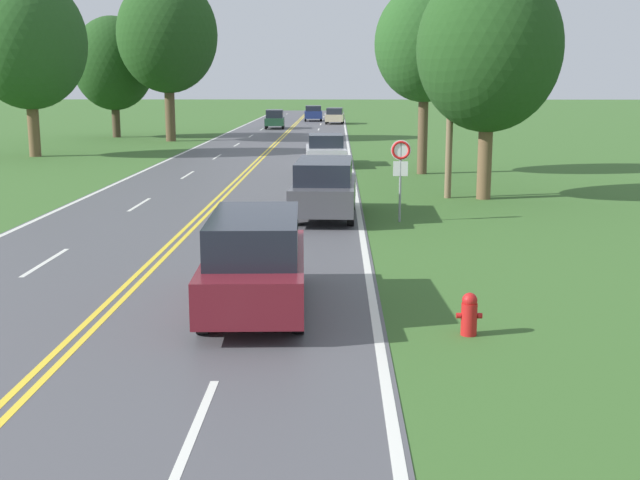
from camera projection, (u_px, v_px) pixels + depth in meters
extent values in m
cube|color=silver|center=(196.00, 426.00, 9.77)|extent=(0.12, 3.00, 0.00)
cube|color=silver|center=(263.00, 263.00, 18.60)|extent=(0.12, 3.00, 0.00)
cube|color=silver|center=(287.00, 205.00, 27.43)|extent=(0.12, 3.00, 0.00)
cube|color=silver|center=(300.00, 175.00, 36.26)|extent=(0.12, 3.00, 0.00)
cube|color=silver|center=(307.00, 157.00, 45.09)|extent=(0.12, 3.00, 0.00)
cube|color=silver|center=(312.00, 145.00, 53.92)|extent=(0.12, 3.00, 0.00)
cube|color=silver|center=(316.00, 136.00, 62.74)|extent=(0.12, 3.00, 0.00)
cube|color=silver|center=(319.00, 129.00, 71.57)|extent=(0.12, 3.00, 0.00)
cube|color=silver|center=(321.00, 124.00, 80.40)|extent=(0.12, 3.00, 0.00)
cube|color=silver|center=(322.00, 120.00, 89.23)|extent=(0.12, 3.00, 0.00)
cube|color=silver|center=(324.00, 117.00, 98.06)|extent=(0.12, 3.00, 0.00)
cube|color=silver|center=(325.00, 114.00, 106.89)|extent=(0.12, 3.00, 0.00)
cube|color=silver|center=(46.00, 262.00, 18.71)|extent=(0.12, 3.00, 0.00)
cube|color=silver|center=(139.00, 204.00, 27.54)|extent=(0.12, 3.00, 0.00)
cube|color=silver|center=(188.00, 175.00, 36.37)|extent=(0.12, 3.00, 0.00)
cube|color=silver|center=(217.00, 157.00, 45.20)|extent=(0.12, 3.00, 0.00)
cube|color=silver|center=(237.00, 145.00, 54.03)|extent=(0.12, 3.00, 0.00)
cube|color=silver|center=(251.00, 136.00, 62.85)|extent=(0.12, 3.00, 0.00)
cube|color=silver|center=(262.00, 129.00, 71.68)|extent=(0.12, 3.00, 0.00)
cube|color=silver|center=(270.00, 124.00, 80.51)|extent=(0.12, 3.00, 0.00)
cube|color=silver|center=(277.00, 120.00, 89.34)|extent=(0.12, 3.00, 0.00)
cube|color=silver|center=(282.00, 117.00, 98.17)|extent=(0.12, 3.00, 0.00)
cube|color=silver|center=(287.00, 114.00, 107.00)|extent=(0.12, 3.00, 0.00)
cylinder|color=red|center=(469.00, 319.00, 13.30)|extent=(0.27, 0.27, 0.55)
sphere|color=red|center=(470.00, 300.00, 13.24)|extent=(0.25, 0.25, 0.25)
cylinder|color=red|center=(480.00, 316.00, 13.29)|extent=(0.08, 0.09, 0.09)
cylinder|color=red|center=(459.00, 316.00, 13.29)|extent=(0.08, 0.09, 0.09)
cylinder|color=gray|center=(400.00, 182.00, 23.96)|extent=(0.07, 0.07, 2.41)
cylinder|color=white|center=(401.00, 150.00, 23.76)|extent=(0.60, 0.02, 0.60)
torus|color=red|center=(401.00, 150.00, 23.75)|extent=(0.55, 0.07, 0.55)
cube|color=white|center=(401.00, 169.00, 23.87)|extent=(0.44, 0.02, 0.44)
cylinder|color=brown|center=(451.00, 68.00, 28.33)|extent=(0.24, 0.24, 9.31)
cylinder|color=brown|center=(33.00, 125.00, 45.24)|extent=(0.64, 0.64, 3.60)
ellipsoid|color=#234C1E|center=(28.00, 42.00, 44.36)|extent=(6.44, 6.44, 7.41)
cylinder|color=brown|center=(485.00, 155.00, 28.67)|extent=(0.51, 0.51, 3.16)
ellipsoid|color=#1E4219|center=(489.00, 48.00, 27.95)|extent=(5.08, 5.08, 5.84)
cylinder|color=brown|center=(423.00, 131.00, 36.55)|extent=(0.45, 0.45, 3.93)
ellipsoid|color=#234C1E|center=(425.00, 43.00, 35.80)|extent=(4.51, 4.51, 5.19)
cylinder|color=#473828|center=(116.00, 118.00, 61.31)|extent=(0.61, 0.61, 2.97)
ellipsoid|color=#1E4219|center=(113.00, 63.00, 60.53)|extent=(6.09, 6.09, 7.00)
cylinder|color=brown|center=(170.00, 110.00, 57.04)|extent=(0.70, 0.70, 4.44)
ellipsoid|color=#1E4219|center=(167.00, 35.00, 56.03)|extent=(7.01, 7.01, 8.06)
cylinder|color=black|center=(298.00, 313.00, 13.39)|extent=(0.23, 0.69, 0.68)
cylinder|color=black|center=(203.00, 314.00, 13.36)|extent=(0.23, 0.69, 0.68)
cylinder|color=black|center=(299.00, 273.00, 16.22)|extent=(0.23, 0.69, 0.68)
cylinder|color=black|center=(220.00, 274.00, 16.19)|extent=(0.23, 0.69, 0.68)
cube|color=maroon|center=(255.00, 273.00, 14.72)|extent=(1.99, 4.73, 0.77)
cube|color=#1E232D|center=(255.00, 234.00, 14.58)|extent=(1.71, 3.32, 0.71)
cylinder|color=black|center=(351.00, 213.00, 23.44)|extent=(0.22, 0.76, 0.75)
cylinder|color=black|center=(293.00, 213.00, 23.53)|extent=(0.22, 0.76, 0.75)
cylinder|color=black|center=(352.00, 199.00, 26.41)|extent=(0.22, 0.76, 0.75)
cylinder|color=black|center=(301.00, 198.00, 26.50)|extent=(0.22, 0.76, 0.75)
cube|color=#47474C|center=(324.00, 194.00, 24.90)|extent=(2.05, 4.95, 0.80)
cube|color=#1E232D|center=(324.00, 170.00, 24.76)|extent=(1.78, 3.47, 0.66)
cylinder|color=black|center=(344.00, 161.00, 39.37)|extent=(0.23, 0.66, 0.65)
cylinder|color=black|center=(309.00, 162.00, 39.32)|extent=(0.23, 0.66, 0.65)
cylinder|color=black|center=(341.00, 156.00, 42.07)|extent=(0.23, 0.66, 0.65)
cylinder|color=black|center=(308.00, 156.00, 42.02)|extent=(0.23, 0.66, 0.65)
cube|color=silver|center=(326.00, 153.00, 40.64)|extent=(2.15, 4.53, 0.63)
cube|color=#1E232D|center=(326.00, 141.00, 40.69)|extent=(1.82, 2.52, 0.63)
cylinder|color=black|center=(267.00, 124.00, 74.13)|extent=(0.23, 0.74, 0.74)
cylinder|color=black|center=(283.00, 124.00, 74.17)|extent=(0.23, 0.74, 0.74)
cylinder|color=black|center=(266.00, 125.00, 71.70)|extent=(0.23, 0.74, 0.74)
cylinder|color=black|center=(283.00, 125.00, 71.74)|extent=(0.23, 0.74, 0.74)
cube|color=#1E472D|center=(275.00, 121.00, 72.88)|extent=(1.89, 4.06, 0.67)
cube|color=#1E232D|center=(275.00, 114.00, 72.74)|extent=(1.63, 2.86, 0.71)
cylinder|color=black|center=(342.00, 121.00, 80.24)|extent=(0.23, 0.65, 0.64)
cylinder|color=black|center=(326.00, 121.00, 80.35)|extent=(0.23, 0.65, 0.64)
cylinder|color=black|center=(343.00, 120.00, 82.74)|extent=(0.23, 0.65, 0.64)
cylinder|color=black|center=(328.00, 120.00, 82.85)|extent=(0.23, 0.65, 0.64)
cube|color=#C1B28E|center=(335.00, 118.00, 81.48)|extent=(1.98, 4.20, 0.69)
cube|color=#1E232D|center=(335.00, 111.00, 81.36)|extent=(1.71, 2.96, 0.63)
cylinder|color=black|center=(321.00, 118.00, 86.04)|extent=(0.23, 0.73, 0.72)
cylinder|color=black|center=(305.00, 118.00, 86.01)|extent=(0.23, 0.73, 0.72)
cylinder|color=black|center=(321.00, 117.00, 88.53)|extent=(0.23, 0.73, 0.72)
cylinder|color=black|center=(305.00, 117.00, 88.50)|extent=(0.23, 0.73, 0.72)
cube|color=navy|center=(313.00, 114.00, 87.20)|extent=(2.05, 4.16, 0.79)
cube|color=#1E232D|center=(313.00, 108.00, 87.07)|extent=(1.77, 2.92, 0.54)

